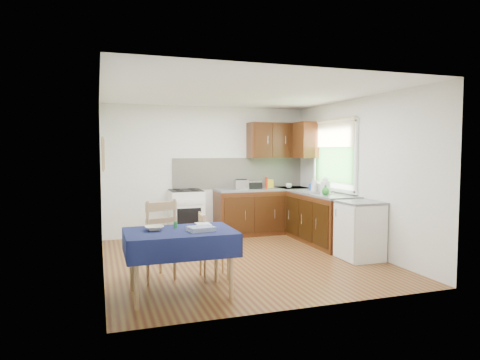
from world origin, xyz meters
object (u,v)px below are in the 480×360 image
object	(u,v)px
chair_near	(211,244)
dish_rack	(317,191)
sandwich_press	(254,185)
kettle	(326,186)
toaster	(241,185)
chair_far	(156,238)
dining_table	(180,240)

from	to	relation	value
chair_near	dish_rack	distance (m)	2.82
dish_rack	sandwich_press	bearing A→B (deg)	113.20
sandwich_press	kettle	world-z (taller)	kettle
toaster	chair_far	bearing A→B (deg)	-125.44
kettle	toaster	bearing A→B (deg)	131.12
toaster	sandwich_press	xyz separation A→B (m)	(0.29, 0.07, -0.02)
sandwich_press	kettle	distance (m)	1.58
dish_rack	chair_far	bearing A→B (deg)	-169.55
chair_far	toaster	bearing A→B (deg)	-149.40
sandwich_press	dish_rack	size ratio (longest dim) A/B	0.73
chair_far	kettle	world-z (taller)	kettle
kettle	chair_far	bearing A→B (deg)	-160.01
chair_near	dish_rack	bearing A→B (deg)	-54.65
dining_table	sandwich_press	bearing A→B (deg)	52.60
chair_far	sandwich_press	distance (m)	3.33
sandwich_press	dish_rack	xyz separation A→B (m)	(0.81, -1.06, -0.06)
toaster	dish_rack	xyz separation A→B (m)	(1.10, -0.98, -0.07)
chair_near	dining_table	bearing A→B (deg)	138.65
chair_near	kettle	xyz separation A→B (m)	(2.35, 1.21, 0.58)
dining_table	chair_near	world-z (taller)	chair_near
dining_table	kettle	size ratio (longest dim) A/B	4.20
sandwich_press	chair_far	bearing A→B (deg)	-151.69
chair_far	dish_rack	distance (m)	3.35
chair_near	kettle	bearing A→B (deg)	-60.00
chair_far	sandwich_press	size ratio (longest dim) A/B	3.86
dining_table	kettle	bearing A→B (deg)	27.25
dining_table	kettle	distance (m)	3.35
toaster	kettle	distance (m)	1.69
chair_near	chair_far	bearing A→B (deg)	83.80
chair_far	sandwich_press	bearing A→B (deg)	-152.45
chair_far	kettle	distance (m)	3.27
dining_table	toaster	size ratio (longest dim) A/B	4.67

